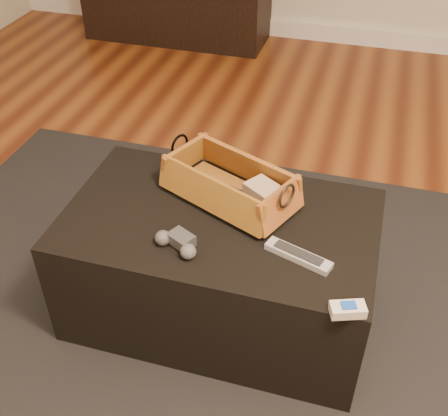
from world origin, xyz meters
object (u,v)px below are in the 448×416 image
(wicker_basket, at_px, (230,185))
(game_controller, at_px, (178,243))
(ottoman, at_px, (220,265))
(tv_remote, at_px, (221,191))
(cream_gadget, at_px, (348,309))
(silver_remote, at_px, (298,255))
(media_cabinet, at_px, (177,2))

(wicker_basket, relative_size, game_controller, 3.22)
(ottoman, distance_m, wicker_basket, 0.28)
(ottoman, height_order, tv_remote, tv_remote)
(ottoman, xyz_separation_m, cream_gadget, (0.43, -0.29, 0.23))
(silver_remote, relative_size, cream_gadget, 2.03)
(media_cabinet, bearing_deg, silver_remote, -62.71)
(wicker_basket, xyz_separation_m, game_controller, (-0.08, -0.28, -0.03))
(game_controller, bearing_deg, wicker_basket, 74.14)
(ottoman, xyz_separation_m, tv_remote, (-0.03, 0.10, 0.24))
(tv_remote, height_order, wicker_basket, wicker_basket)
(media_cabinet, relative_size, cream_gadget, 12.22)
(tv_remote, bearing_deg, cream_gadget, -22.41)
(game_controller, height_order, cream_gadget, game_controller)
(wicker_basket, height_order, silver_remote, wicker_basket)
(wicker_basket, bearing_deg, ottoman, -90.99)
(wicker_basket, height_order, cream_gadget, wicker_basket)
(media_cabinet, bearing_deg, cream_gadget, -61.49)
(game_controller, bearing_deg, cream_gadget, -12.37)
(cream_gadget, bearing_deg, ottoman, 146.71)
(ottoman, height_order, game_controller, game_controller)
(media_cabinet, height_order, wicker_basket, wicker_basket)
(ottoman, relative_size, game_controller, 6.49)
(ottoman, relative_size, silver_remote, 4.78)
(media_cabinet, distance_m, ottoman, 2.62)
(media_cabinet, xyz_separation_m, tv_remote, (1.00, -2.30, 0.21))
(ottoman, distance_m, silver_remote, 0.37)
(silver_remote, bearing_deg, wicker_basket, 140.47)
(ottoman, relative_size, cream_gadget, 9.68)
(cream_gadget, bearing_deg, media_cabinet, 118.51)
(tv_remote, xyz_separation_m, game_controller, (-0.05, -0.28, -0.00))
(cream_gadget, bearing_deg, game_controller, 167.63)
(media_cabinet, height_order, game_controller, media_cabinet)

